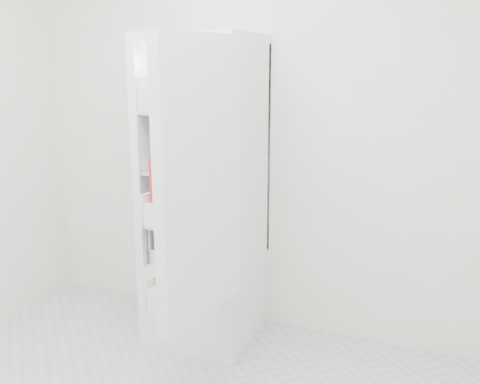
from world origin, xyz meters
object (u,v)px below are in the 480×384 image
at_px(red_cabbage, 220,205).
at_px(fridge_door, 196,186).
at_px(refrigerator, 208,229).
at_px(mushroom_bowl, 196,208).

xyz_separation_m(red_cabbage, fridge_door, (0.15, -0.59, 0.25)).
bearing_deg(refrigerator, mushroom_bowl, 167.15).
height_order(refrigerator, red_cabbage, refrigerator).
xyz_separation_m(refrigerator, fridge_door, (0.25, -0.63, 0.43)).
relative_size(refrigerator, fridge_door, 1.38).
distance_m(refrigerator, mushroom_bowl, 0.15).
xyz_separation_m(refrigerator, red_cabbage, (0.10, -0.05, 0.18)).
height_order(red_cabbage, fridge_door, fridge_door).
bearing_deg(red_cabbage, refrigerator, 155.44).
distance_m(red_cabbage, fridge_door, 0.66).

